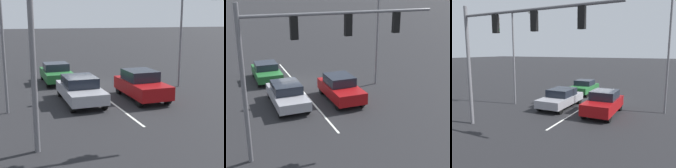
# 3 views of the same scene
# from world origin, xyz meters

# --- Properties ---
(ground_plane) EXTENTS (240.00, 240.00, 0.00)m
(ground_plane) POSITION_xyz_m (0.00, 0.00, 0.00)
(ground_plane) COLOR black
(lane_stripe_left_divider) EXTENTS (0.12, 15.22, 0.01)m
(lane_stripe_left_divider) POSITION_xyz_m (0.00, 1.61, 0.01)
(lane_stripe_left_divider) COLOR silver
(lane_stripe_left_divider) RESTS_ON ground_plane
(car_gray_midlane_front) EXTENTS (1.94, 4.58, 1.46)m
(car_gray_midlane_front) POSITION_xyz_m (1.62, 4.29, 0.76)
(car_gray_midlane_front) COLOR gray
(car_gray_midlane_front) RESTS_ON ground_plane
(car_maroon_leftlane_front) EXTENTS (1.91, 4.24, 1.65)m
(car_maroon_leftlane_front) POSITION_xyz_m (-1.93, 4.70, 0.83)
(car_maroon_leftlane_front) COLOR maroon
(car_maroon_leftlane_front) RESTS_ON ground_plane
(car_darkgreen_midlane_second) EXTENTS (1.91, 4.08, 1.44)m
(car_darkgreen_midlane_second) POSITION_xyz_m (1.96, -1.51, 0.74)
(car_darkgreen_midlane_second) COLOR #1E5928
(car_darkgreen_midlane_second) RESTS_ON ground_plane
(traffic_signal_gantry) EXTENTS (9.05, 0.37, 6.90)m
(traffic_signal_gantry) POSITION_xyz_m (1.80, 10.21, 5.04)
(traffic_signal_gantry) COLOR slate
(traffic_signal_gantry) RESTS_ON ground_plane
(street_lamp_right_shoulder) EXTENTS (2.12, 0.24, 7.53)m
(street_lamp_right_shoulder) POSITION_xyz_m (5.27, 5.10, 4.39)
(street_lamp_right_shoulder) COLOR slate
(street_lamp_right_shoulder) RESTS_ON ground_plane
(street_lamp_left_shoulder) EXTENTS (1.65, 0.24, 8.81)m
(street_lamp_left_shoulder) POSITION_xyz_m (-5.61, 2.54, 4.99)
(street_lamp_left_shoulder) COLOR slate
(street_lamp_left_shoulder) RESTS_ON ground_plane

